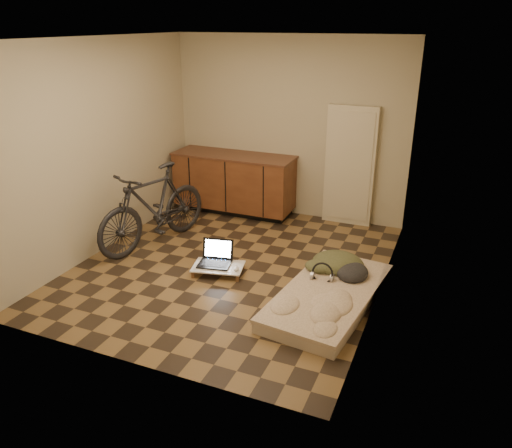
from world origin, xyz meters
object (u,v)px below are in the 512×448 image
at_px(laptop, 216,259).
at_px(futon, 328,296).
at_px(lap_desk, 218,267).
at_px(bicycle, 153,203).

bearing_deg(laptop, futon, -19.17).
bearing_deg(futon, lap_desk, -178.85).
distance_m(bicycle, futon, 2.61).
height_order(bicycle, lap_desk, bicycle).
xyz_separation_m(bicycle, laptop, (1.07, -0.36, -0.43)).
bearing_deg(lap_desk, laptop, 122.81).
height_order(futon, laptop, laptop).
bearing_deg(bicycle, laptop, -2.85).
xyz_separation_m(futon, lap_desk, (-1.37, 0.14, 0.01)).
bearing_deg(bicycle, lap_desk, -4.60).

